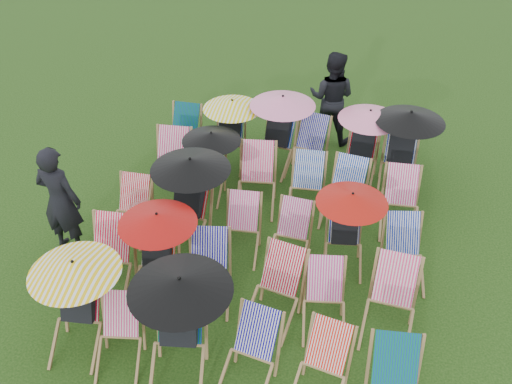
% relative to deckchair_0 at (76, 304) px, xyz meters
% --- Properties ---
extents(ground, '(100.00, 100.00, 0.00)m').
position_rel_deckchair_0_xyz_m(ground, '(1.88, 2.14, -0.70)').
color(ground, black).
rests_on(ground, ground).
extents(deckchair_0, '(1.12, 1.20, 1.33)m').
position_rel_deckchair_0_xyz_m(deckchair_0, '(0.00, 0.00, 0.00)').
color(deckchair_0, olive).
rests_on(deckchair_0, ground).
extents(deckchair_1, '(0.69, 0.86, 0.85)m').
position_rel_deckchair_0_xyz_m(deckchair_1, '(0.60, -0.15, -0.28)').
color(deckchair_1, olive).
rests_on(deckchair_1, ground).
extents(deckchair_2, '(1.22, 1.32, 1.45)m').
position_rel_deckchair_0_xyz_m(deckchair_2, '(1.37, -0.08, 0.06)').
color(deckchair_2, olive).
rests_on(deckchair_2, ground).
extents(deckchair_3, '(0.74, 0.93, 0.92)m').
position_rel_deckchair_0_xyz_m(deckchair_3, '(2.23, -0.08, -0.24)').
color(deckchair_3, olive).
rests_on(deckchair_3, ground).
extents(deckchair_4, '(0.73, 0.91, 0.90)m').
position_rel_deckchair_0_xyz_m(deckchair_4, '(3.09, -0.06, -0.26)').
color(deckchair_4, olive).
rests_on(deckchair_4, ground).
extents(deckchair_6, '(0.73, 0.97, 1.00)m').
position_rel_deckchair_0_xyz_m(deckchair_6, '(-0.08, 1.00, -0.20)').
color(deckchair_6, olive).
rests_on(deckchair_6, ground).
extents(deckchair_7, '(1.07, 1.14, 1.27)m').
position_rel_deckchair_0_xyz_m(deckchair_7, '(0.61, 1.14, -0.03)').
color(deckchair_7, olive).
rests_on(deckchair_7, ground).
extents(deckchair_8, '(0.79, 0.98, 0.95)m').
position_rel_deckchair_0_xyz_m(deckchair_8, '(1.36, 1.11, -0.23)').
color(deckchair_8, olive).
rests_on(deckchair_8, ground).
extents(deckchair_9, '(0.81, 1.00, 0.97)m').
position_rel_deckchair_0_xyz_m(deckchair_9, '(2.32, 0.99, -0.22)').
color(deckchair_9, olive).
rests_on(deckchair_9, ground).
extents(deckchair_10, '(0.72, 0.90, 0.89)m').
position_rel_deckchair_0_xyz_m(deckchair_10, '(2.98, 1.00, -0.26)').
color(deckchair_10, olive).
rests_on(deckchair_10, ground).
extents(deckchair_11, '(0.73, 0.96, 0.99)m').
position_rel_deckchair_0_xyz_m(deckchair_11, '(3.82, 1.10, -0.21)').
color(deckchair_11, olive).
rests_on(deckchair_11, ground).
extents(deckchair_12, '(0.61, 0.84, 0.89)m').
position_rel_deckchair_0_xyz_m(deckchair_12, '(-0.24, 2.16, -0.26)').
color(deckchair_12, olive).
rests_on(deckchair_12, ground).
extents(deckchair_13, '(1.20, 1.27, 1.43)m').
position_rel_deckchair_0_xyz_m(deckchair_13, '(0.67, 2.28, 0.05)').
color(deckchair_13, olive).
rests_on(deckchair_13, ground).
extents(deckchair_14, '(0.65, 0.85, 0.88)m').
position_rel_deckchair_0_xyz_m(deckchair_14, '(1.55, 2.13, -0.26)').
color(deckchair_14, olive).
rests_on(deckchair_14, ground).
extents(deckchair_15, '(0.63, 0.84, 0.86)m').
position_rel_deckchair_0_xyz_m(deckchair_15, '(2.30, 2.16, -0.27)').
color(deckchair_15, olive).
rests_on(deckchair_15, ground).
extents(deckchair_16, '(1.03, 1.11, 1.22)m').
position_rel_deckchair_0_xyz_m(deckchair_16, '(3.10, 2.27, -0.06)').
color(deckchair_16, olive).
rests_on(deckchair_16, ground).
extents(deckchair_17, '(0.77, 0.95, 0.91)m').
position_rel_deckchair_0_xyz_m(deckchair_17, '(3.96, 2.14, -0.25)').
color(deckchair_17, olive).
rests_on(deckchair_17, ground).
extents(deckchair_18, '(0.76, 1.00, 1.03)m').
position_rel_deckchair_0_xyz_m(deckchair_18, '(-0.04, 3.41, -0.19)').
color(deckchair_18, olive).
rests_on(deckchair_18, ground).
extents(deckchair_19, '(0.99, 1.04, 1.18)m').
position_rel_deckchair_0_xyz_m(deckchair_19, '(0.65, 3.46, -0.08)').
color(deckchair_19, olive).
rests_on(deckchair_19, ground).
extents(deckchair_20, '(0.79, 1.01, 1.01)m').
position_rel_deckchair_0_xyz_m(deckchair_20, '(1.51, 3.33, -0.20)').
color(deckchair_20, olive).
rests_on(deckchair_20, ground).
extents(deckchair_21, '(0.66, 0.89, 0.93)m').
position_rel_deckchair_0_xyz_m(deckchair_21, '(2.35, 3.39, -0.24)').
color(deckchair_21, olive).
rests_on(deckchair_21, ground).
extents(deckchair_22, '(0.76, 0.97, 0.97)m').
position_rel_deckchair_0_xyz_m(deckchair_22, '(2.98, 3.32, -0.22)').
color(deckchair_22, olive).
rests_on(deckchair_22, ground).
extents(deckchair_23, '(0.69, 0.92, 0.95)m').
position_rel_deckchair_0_xyz_m(deckchair_23, '(3.87, 3.29, -0.23)').
color(deckchair_23, olive).
rests_on(deckchair_23, ground).
extents(deckchair_24, '(0.63, 0.88, 0.95)m').
position_rel_deckchair_0_xyz_m(deckchair_24, '(-0.19, 4.44, -0.23)').
color(deckchair_24, olive).
rests_on(deckchair_24, ground).
extents(deckchair_25, '(1.06, 1.13, 1.26)m').
position_rel_deckchair_0_xyz_m(deckchair_25, '(0.74, 4.47, -0.04)').
color(deckchair_25, olive).
rests_on(deckchair_25, ground).
extents(deckchair_26, '(1.17, 1.24, 1.39)m').
position_rel_deckchair_0_xyz_m(deckchair_26, '(1.60, 4.58, 0.03)').
color(deckchair_26, olive).
rests_on(deckchair_26, ground).
extents(deckchair_27, '(0.78, 0.98, 0.96)m').
position_rel_deckchair_0_xyz_m(deckchair_27, '(2.17, 4.56, -0.22)').
color(deckchair_27, olive).
rests_on(deckchair_27, ground).
extents(deckchair_28, '(1.09, 1.15, 1.30)m').
position_rel_deckchair_0_xyz_m(deckchair_28, '(3.14, 4.59, -0.02)').
color(deckchair_28, olive).
rests_on(deckchair_28, ground).
extents(deckchair_29, '(1.18, 1.22, 1.40)m').
position_rel_deckchair_0_xyz_m(deckchair_29, '(3.81, 4.51, 0.04)').
color(deckchair_29, olive).
rests_on(deckchair_29, ground).
extents(person_left, '(0.69, 0.47, 1.83)m').
position_rel_deckchair_0_xyz_m(person_left, '(-1.05, 1.61, 0.21)').
color(person_left, black).
rests_on(person_left, ground).
extents(person_rear, '(0.97, 0.80, 1.84)m').
position_rel_deckchair_0_xyz_m(person_rear, '(2.42, 5.72, 0.22)').
color(person_rear, black).
rests_on(person_rear, ground).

